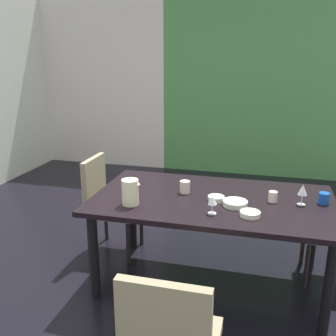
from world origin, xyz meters
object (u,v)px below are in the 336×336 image
cup_left (324,198)px  cup_front (273,197)px  serving_bowl_right (235,203)px  wine_glass_near_window (303,190)px  serving_bowl_center (216,198)px  cup_south (185,187)px  wine_glass_rear (212,201)px  serving_bowl_near_shelf (250,214)px  chair_left_far (107,200)px  dining_table (213,207)px  pitcher_north (130,192)px

cup_left → cup_front: 0.37m
serving_bowl_right → cup_front: cup_front is taller
wine_glass_near_window → cup_left: (0.16, 0.07, -0.07)m
wine_glass_near_window → serving_bowl_center: size_ratio=1.23×
cup_left → cup_south: size_ratio=0.85×
wine_glass_rear → cup_front: 0.54m
serving_bowl_near_shelf → cup_left: 0.65m
serving_bowl_near_shelf → cup_front: (0.15, 0.32, 0.02)m
cup_front → cup_south: cup_south is taller
wine_glass_near_window → serving_bowl_center: wine_glass_near_window is taller
chair_left_far → wine_glass_near_window: (1.69, -0.27, 0.35)m
wine_glass_near_window → cup_south: size_ratio=1.59×
dining_table → cup_south: 0.27m
serving_bowl_right → serving_bowl_near_shelf: size_ratio=1.30×
dining_table → serving_bowl_near_shelf: 0.42m
cup_left → pitcher_north: pitcher_north is taller
wine_glass_rear → cup_south: 0.46m
wine_glass_rear → wine_glass_near_window: (0.62, 0.33, 0.02)m
wine_glass_rear → serving_bowl_near_shelf: wine_glass_rear is taller
dining_table → chair_left_far: chair_left_far is taller
cup_left → cup_front: (-0.37, -0.06, -0.00)m
dining_table → cup_front: bearing=3.8°
dining_table → serving_bowl_right: (0.18, -0.12, 0.10)m
chair_left_far → cup_front: (1.48, -0.26, 0.28)m
chair_left_far → serving_bowl_right: chair_left_far is taller
serving_bowl_center → cup_left: bearing=10.4°
wine_glass_rear → pitcher_north: bearing=178.2°
chair_left_far → pitcher_north: 0.81m
pitcher_north → serving_bowl_near_shelf: bearing=0.0°
cup_south → cup_left: bearing=1.7°
serving_bowl_near_shelf → chair_left_far: bearing=156.3°
chair_left_far → cup_south: 0.88m
cup_left → wine_glass_rear: bearing=-153.2°
wine_glass_rear → wine_glass_near_window: 0.70m
serving_bowl_right → serving_bowl_near_shelf: (0.12, -0.17, -0.00)m
cup_front → serving_bowl_center: bearing=-168.3°
cup_left → serving_bowl_near_shelf: bearing=-144.3°
wine_glass_near_window → cup_front: bearing=177.9°
serving_bowl_right → wine_glass_rear: bearing=-128.0°
cup_south → chair_left_far: bearing=163.4°
dining_table → cup_south: size_ratio=18.70×
dining_table → serving_bowl_right: serving_bowl_right is taller
dining_table → wine_glass_rear: 0.35m
chair_left_far → serving_bowl_near_shelf: bearing=66.3°
wine_glass_rear → serving_bowl_right: wine_glass_rear is taller
cup_south → dining_table: bearing=-13.5°
dining_table → wine_glass_near_window: 0.69m
wine_glass_rear → cup_south: size_ratio=1.34×
chair_left_far → wine_glass_rear: 1.27m
wine_glass_rear → serving_bowl_center: size_ratio=1.04×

